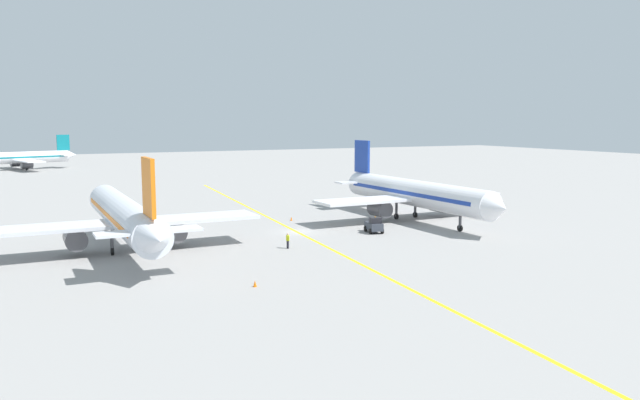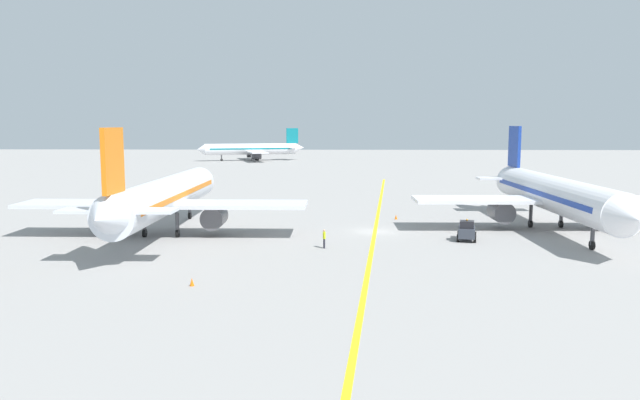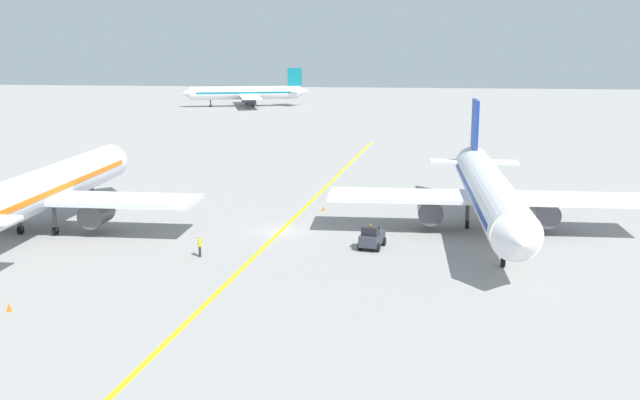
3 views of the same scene
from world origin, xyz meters
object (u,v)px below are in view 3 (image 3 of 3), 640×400
at_px(airplane_adjacent_stand, 489,192).
at_px(ground_crew_worker, 200,245).
at_px(airplane_distant_taxiing, 247,93).
at_px(traffic_cone_near_nose, 9,307).
at_px(airplane_at_gate, 44,190).
at_px(traffic_cone_mid_apron, 324,208).
at_px(baggage_tug_dark, 372,237).

xyz_separation_m(airplane_adjacent_stand, ground_crew_worker, (-23.12, -10.05, -2.80)).
distance_m(airplane_adjacent_stand, airplane_distant_taxiing, 129.54).
xyz_separation_m(ground_crew_worker, traffic_cone_near_nose, (-8.64, -13.11, -0.63)).
relative_size(airplane_at_gate, traffic_cone_near_nose, 64.38).
height_order(airplane_at_gate, traffic_cone_mid_apron, airplane_at_gate).
xyz_separation_m(airplane_distant_taxiing, baggage_tug_dark, (37.61, -126.58, -2.44)).
bearing_deg(traffic_cone_mid_apron, baggage_tug_dark, -67.29).
distance_m(airplane_adjacent_stand, traffic_cone_mid_apron, 17.09).
bearing_deg(baggage_tug_dark, traffic_cone_mid_apron, 112.71).
distance_m(airplane_distant_taxiing, baggage_tug_dark, 132.07).
bearing_deg(airplane_adjacent_stand, airplane_distant_taxiing, 111.49).
bearing_deg(ground_crew_worker, airplane_adjacent_stand, 23.49).
xyz_separation_m(airplane_distant_taxiing, ground_crew_worker, (24.34, -130.59, -2.43)).
xyz_separation_m(airplane_adjacent_stand, baggage_tug_dark, (-9.85, -6.04, -2.81)).
bearing_deg(airplane_at_gate, airplane_distant_taxiing, 93.91).
relative_size(airplane_distant_taxiing, traffic_cone_mid_apron, 57.10).
relative_size(traffic_cone_near_nose, traffic_cone_mid_apron, 1.00).
xyz_separation_m(baggage_tug_dark, traffic_cone_near_nose, (-21.91, -17.12, -0.63)).
height_order(airplane_adjacent_stand, traffic_cone_mid_apron, airplane_adjacent_stand).
xyz_separation_m(airplane_adjacent_stand, airplane_distant_taxiing, (-47.46, 120.54, -0.37)).
relative_size(airplane_at_gate, ground_crew_worker, 21.08).
height_order(ground_crew_worker, traffic_cone_mid_apron, ground_crew_worker).
distance_m(airplane_adjacent_stand, traffic_cone_near_nose, 39.45).
relative_size(airplane_distant_taxiing, baggage_tug_dark, 9.66).
bearing_deg(airplane_distant_taxiing, airplane_at_gate, -86.09).
distance_m(airplane_at_gate, ground_crew_worker, 17.33).
bearing_deg(airplane_adjacent_stand, airplane_at_gate, -174.70).
height_order(airplane_at_gate, ground_crew_worker, airplane_at_gate).
xyz_separation_m(airplane_adjacent_stand, traffic_cone_mid_apron, (-15.26, 6.89, -3.43)).
bearing_deg(ground_crew_worker, airplane_distant_taxiing, 100.56).
height_order(airplane_at_gate, baggage_tug_dark, airplane_at_gate).
bearing_deg(traffic_cone_mid_apron, traffic_cone_near_nose, -118.76).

